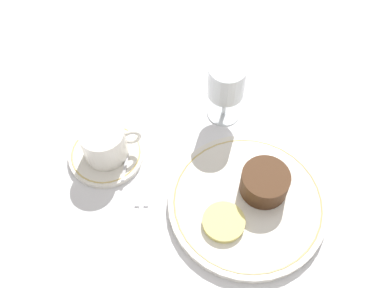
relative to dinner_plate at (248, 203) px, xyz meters
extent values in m
plane|color=white|center=(0.00, 0.03, -0.01)|extent=(3.00, 3.00, 0.00)
cylinder|color=white|center=(0.00, 0.00, 0.00)|extent=(0.27, 0.27, 0.01)
torus|color=tan|center=(0.00, 0.00, 0.00)|extent=(0.25, 0.25, 0.00)
cylinder|color=white|center=(-0.22, 0.15, 0.00)|extent=(0.14, 0.14, 0.01)
torus|color=tan|center=(-0.22, 0.15, 0.00)|extent=(0.13, 0.13, 0.00)
cylinder|color=white|center=(-0.22, 0.15, 0.03)|extent=(0.08, 0.08, 0.06)
cylinder|color=brown|center=(-0.22, 0.15, 0.04)|extent=(0.07, 0.07, 0.05)
torus|color=white|center=(-0.17, 0.15, 0.04)|extent=(0.04, 0.01, 0.03)
cube|color=silver|center=(-0.19, 0.12, 0.00)|extent=(0.03, 0.08, 0.00)
ellipsoid|color=silver|center=(-0.17, 0.17, 0.00)|extent=(0.02, 0.03, 0.00)
cylinder|color=silver|center=(0.01, 0.20, -0.01)|extent=(0.06, 0.06, 0.01)
cylinder|color=silver|center=(0.01, 0.20, 0.03)|extent=(0.01, 0.01, 0.06)
cylinder|color=silver|center=(0.01, 0.20, 0.09)|extent=(0.07, 0.07, 0.06)
cylinder|color=maroon|center=(0.01, 0.20, 0.07)|extent=(0.06, 0.06, 0.04)
cube|color=silver|center=(-0.19, -0.04, -0.01)|extent=(0.04, 0.14, 0.01)
cube|color=silver|center=(-0.17, 0.06, -0.01)|extent=(0.03, 0.05, 0.01)
cylinder|color=#4C2D19|center=(0.03, 0.02, 0.03)|extent=(0.08, 0.08, 0.04)
cylinder|color=#EFE075|center=(-0.05, -0.03, 0.01)|extent=(0.07, 0.07, 0.01)
camera|label=1|loc=(-0.16, -0.30, 0.68)|focal=42.00mm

